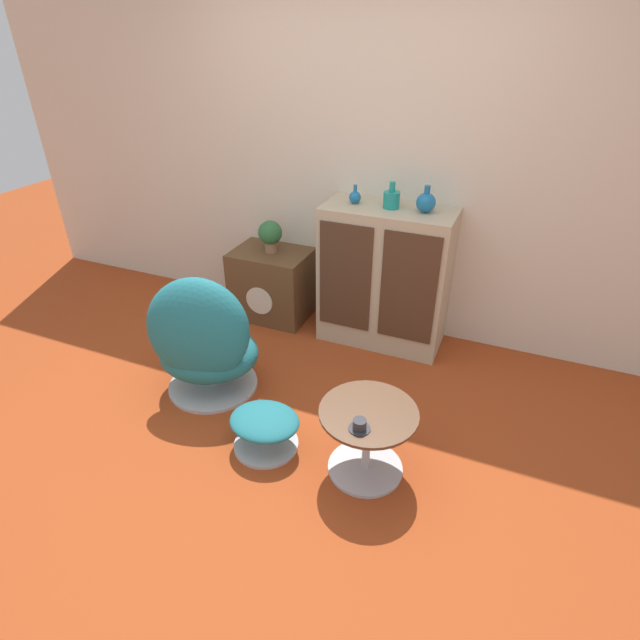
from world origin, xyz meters
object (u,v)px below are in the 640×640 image
object	(u,v)px
sideboard	(385,277)
teacup	(360,425)
ottoman	(265,426)
coffee_table	(367,437)
vase_leftmost	(355,197)
egg_chair	(204,343)
tv_console	(272,284)
vase_inner_right	(426,202)
vase_inner_left	(392,199)
potted_plant	(270,234)

from	to	relation	value
sideboard	teacup	size ratio (longest dim) A/B	9.56
ottoman	coffee_table	xyz separation A→B (m)	(0.59, 0.06, 0.09)
ottoman	vase_leftmost	world-z (taller)	vase_leftmost
egg_chair	teacup	size ratio (longest dim) A/B	7.97
egg_chair	vase_leftmost	bearing A→B (deg)	61.29
vase_leftmost	ottoman	bearing A→B (deg)	-90.53
tv_console	egg_chair	world-z (taller)	egg_chair
sideboard	vase_inner_right	bearing A→B (deg)	0.91
tv_console	egg_chair	xyz separation A→B (m)	(0.09, -1.10, 0.10)
ottoman	vase_inner_right	distance (m)	1.78
tv_console	vase_inner_right	distance (m)	1.46
sideboard	vase_inner_left	world-z (taller)	vase_inner_left
tv_console	ottoman	xyz separation A→B (m)	(0.68, -1.40, -0.13)
tv_console	teacup	size ratio (longest dim) A/B	5.56
vase_inner_right	potted_plant	size ratio (longest dim) A/B	0.70
tv_console	potted_plant	xyz separation A→B (m)	(0.00, 0.00, 0.44)
potted_plant	ottoman	bearing A→B (deg)	-64.24
ottoman	coffee_table	world-z (taller)	coffee_table
vase_inner_right	potted_plant	bearing A→B (deg)	-179.80
vase_inner_left	egg_chair	bearing A→B (deg)	-128.17
tv_console	ottoman	bearing A→B (deg)	-64.06
egg_chair	vase_inner_left	xyz separation A→B (m)	(0.87, 1.10, 0.73)
tv_console	vase_leftmost	bearing A→B (deg)	0.41
vase_leftmost	vase_inner_right	world-z (taller)	vase_inner_right
vase_inner_left	potted_plant	bearing A→B (deg)	-179.75
ottoman	vase_inner_left	bearing A→B (deg)	78.89
egg_chair	coffee_table	bearing A→B (deg)	-11.71
vase_inner_right	coffee_table	bearing A→B (deg)	-86.60
vase_inner_left	teacup	bearing A→B (deg)	-78.11
tv_console	teacup	xyz separation A→B (m)	(1.27, -1.49, 0.16)
coffee_table	vase_inner_left	xyz separation A→B (m)	(-0.32, 1.35, 0.87)
vase_leftmost	vase_inner_right	xyz separation A→B (m)	(0.50, 0.00, 0.02)
ottoman	egg_chair	bearing A→B (deg)	152.93
ottoman	potted_plant	bearing A→B (deg)	115.76
coffee_table	vase_leftmost	distance (m)	1.70
tv_console	egg_chair	distance (m)	1.11
tv_console	vase_inner_left	world-z (taller)	vase_inner_left
egg_chair	vase_inner_left	size ratio (longest dim) A/B	4.90
sideboard	potted_plant	bearing A→B (deg)	-179.98
sideboard	potted_plant	size ratio (longest dim) A/B	4.12
vase_inner_left	vase_inner_right	distance (m)	0.24
tv_console	teacup	distance (m)	1.96
tv_console	egg_chair	bearing A→B (deg)	-85.33
teacup	vase_inner_left	bearing A→B (deg)	101.89
vase_inner_right	teacup	world-z (taller)	vase_inner_right
sideboard	potted_plant	world-z (taller)	sideboard
vase_leftmost	vase_inner_left	size ratio (longest dim) A/B	0.73
vase_inner_left	potted_plant	size ratio (longest dim) A/B	0.70
tv_console	sideboard	bearing A→B (deg)	0.07
teacup	ottoman	bearing A→B (deg)	171.66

